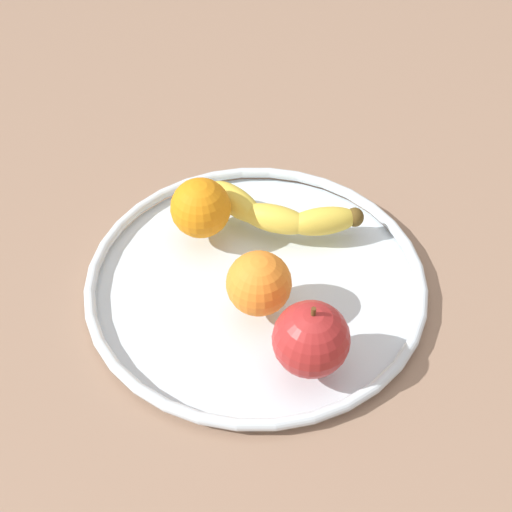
% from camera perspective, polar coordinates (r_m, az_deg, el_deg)
% --- Properties ---
extents(ground_plane, '(1.35, 1.35, 0.04)m').
position_cam_1_polar(ground_plane, '(0.80, 0.00, -3.33)').
color(ground_plane, '#93735C').
extents(fruit_bowl, '(0.36, 0.36, 0.02)m').
position_cam_1_polar(fruit_bowl, '(0.78, 0.00, -1.95)').
color(fruit_bowl, silver).
rests_on(fruit_bowl, ground_plane).
extents(banana, '(0.18, 0.08, 0.03)m').
position_cam_1_polar(banana, '(0.82, 1.89, 3.24)').
color(banana, yellow).
rests_on(banana, fruit_bowl).
extents(apple, '(0.07, 0.07, 0.08)m').
position_cam_1_polar(apple, '(0.68, 4.23, -6.36)').
color(apple, '#AF2828').
rests_on(apple, fruit_bowl).
extents(orange_back_right, '(0.06, 0.06, 0.06)m').
position_cam_1_polar(orange_back_right, '(0.72, 0.22, -2.12)').
color(orange_back_right, orange).
rests_on(orange_back_right, fruit_bowl).
extents(orange_center, '(0.07, 0.07, 0.07)m').
position_cam_1_polar(orange_center, '(0.80, -4.26, 3.69)').
color(orange_center, orange).
rests_on(orange_center, fruit_bowl).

